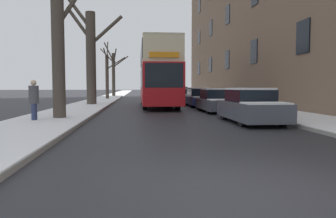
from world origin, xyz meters
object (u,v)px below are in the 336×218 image
double_decker_bus (158,72)px  pedestrian_left_sidewalk (34,100)px  bare_tree_left_3 (113,72)px  parked_car_0 (251,107)px  bare_tree_left_0 (59,43)px  parked_car_4 (179,94)px  parked_car_1 (216,101)px  parked_car_2 (199,98)px  bare_tree_left_1 (91,54)px  bare_tree_left_2 (108,74)px  parked_car_3 (187,96)px

double_decker_bus → pedestrian_left_sidewalk: size_ratio=6.46×
bare_tree_left_3 → parked_car_0: 36.95m
bare_tree_left_0 → parked_car_4: bearing=69.7°
parked_car_0 → parked_car_1: parked_car_0 is taller
parked_car_1 → bare_tree_left_0: bearing=-151.2°
parked_car_2 → bare_tree_left_0: bearing=-128.8°
bare_tree_left_1 → parked_car_1: (8.21, -6.65, -3.32)m
bare_tree_left_1 → double_decker_bus: bearing=-12.2°
bare_tree_left_1 → bare_tree_left_3: size_ratio=1.09×
parked_car_2 → parked_car_0: bearing=-90.0°
bare_tree_left_2 → parked_car_1: bearing=-66.8°
double_decker_bus → bare_tree_left_0: bearing=-116.2°
bare_tree_left_3 → parked_car_2: bearing=-71.5°
parked_car_1 → bare_tree_left_3: bearing=105.2°
parked_car_0 → parked_car_4: size_ratio=0.96×
bare_tree_left_1 → bare_tree_left_3: bearing=89.9°
parked_car_4 → parked_car_0: bearing=-90.0°
bare_tree_left_1 → parked_car_2: bearing=-7.6°
bare_tree_left_2 → bare_tree_left_3: bearing=90.7°
pedestrian_left_sidewalk → parked_car_1: bearing=118.9°
parked_car_0 → parked_car_2: parked_car_0 is taller
bare_tree_left_0 → parked_car_2: bearing=51.2°
double_decker_bus → parked_car_1: bearing=-60.6°
double_decker_bus → parked_car_3: size_ratio=2.54×
parked_car_3 → pedestrian_left_sidewalk: (-8.82, -16.73, 0.34)m
double_decker_bus → parked_car_0: 12.04m
parked_car_0 → double_decker_bus: bearing=105.2°
parked_car_0 → parked_car_2: size_ratio=0.99×
bare_tree_left_2 → parked_car_3: 11.19m
bare_tree_left_1 → bare_tree_left_3: bare_tree_left_1 is taller
bare_tree_left_2 → parked_car_3: bearing=-42.8°
bare_tree_left_3 → parked_car_4: bare_tree_left_3 is taller
parked_car_4 → bare_tree_left_2: bearing=169.8°
parked_car_0 → pedestrian_left_sidewalk: bearing=177.0°
bare_tree_left_3 → pedestrian_left_sidewalk: bearing=-91.0°
bare_tree_left_0 → bare_tree_left_3: bearing=90.3°
bare_tree_left_0 → parked_car_0: (8.01, -1.51, -2.69)m
bare_tree_left_3 → parked_car_1: (8.17, -29.99, -3.08)m
parked_car_2 → parked_car_4: 11.72m
pedestrian_left_sidewalk → double_decker_bus: bearing=149.8°
parked_car_0 → parked_car_3: parked_car_0 is taller
parked_car_4 → bare_tree_left_0: bearing=-110.3°
double_decker_bus → parked_car_3: (3.12, 5.73, -1.97)m
bare_tree_left_2 → pedestrian_left_sidewalk: 24.27m
bare_tree_left_1 → parked_car_4: size_ratio=1.84×
parked_car_1 → parked_car_4: (-0.00, 17.28, 0.05)m
parked_car_2 → pedestrian_left_sidewalk: (-8.82, -11.01, 0.32)m
bare_tree_left_3 → parked_car_3: size_ratio=1.72×
parked_car_0 → parked_car_2: 11.47m
bare_tree_left_3 → bare_tree_left_0: bearing=-89.7°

